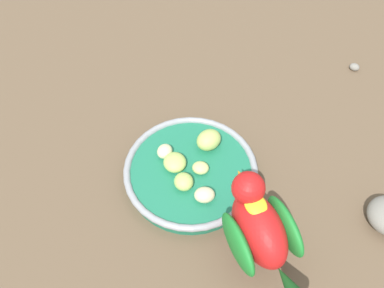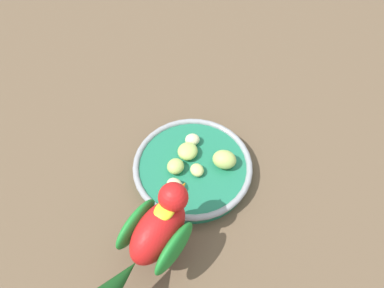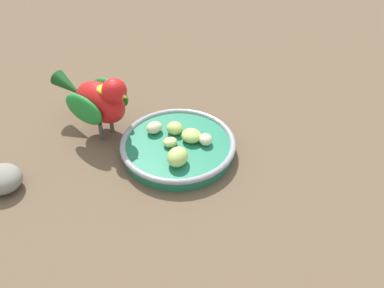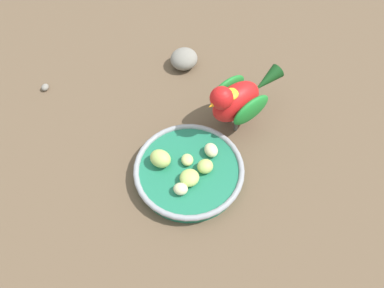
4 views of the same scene
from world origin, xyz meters
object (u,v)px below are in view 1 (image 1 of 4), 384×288
Objects in this scene: apple_piece_4 at (165,151)px; parrot at (261,230)px; pebble_0 at (354,67)px; apple_piece_5 at (204,195)px; feeding_bowl at (191,172)px; apple_piece_3 at (184,182)px; apple_piece_1 at (207,139)px; apple_piece_2 at (175,162)px; apple_piece_0 at (200,168)px.

parrot is (0.20, -0.02, 0.04)m from apple_piece_4.
apple_piece_5 is at bearing -91.17° from pebble_0.
feeding_bowl is 11.14× the size of pebble_0.
apple_piece_3 and apple_piece_5 have the same top height.
feeding_bowl is 0.05m from apple_piece_4.
apple_piece_4 is (-0.03, -0.06, -0.01)m from apple_piece_1.
parrot reaches higher than apple_piece_2.
feeding_bowl is 5.70× the size of apple_piece_2.
apple_piece_1 reaches higher than pebble_0.
apple_piece_0 is 0.63× the size of apple_piece_1.
parrot is (0.10, -0.01, 0.04)m from apple_piece_5.
parrot is at bearing -6.01° from apple_piece_2.
pebble_0 is at bearing 83.70° from apple_piece_3.
apple_piece_2 is 0.18m from parrot.
apple_piece_1 is 0.33m from pebble_0.
apple_piece_1 is at bearing 129.94° from apple_piece_5.
apple_piece_2 reaches higher than feeding_bowl.
feeding_bowl is 0.38m from pebble_0.
apple_piece_1 is at bearing 60.30° from apple_piece_4.
apple_piece_5 is at bearing 20.79° from parrot.
feeding_bowl is 6.81× the size of apple_piece_5.
pebble_0 is (0.08, 0.39, -0.03)m from apple_piece_2.
apple_piece_3 is 0.41m from pebble_0.
pebble_0 is (0.04, 0.40, -0.03)m from apple_piece_3.
parrot reaches higher than feeding_bowl.
apple_piece_1 reaches higher than apple_piece_5.
feeding_bowl is 7.97× the size of apple_piece_4.
apple_piece_2 reaches higher than pebble_0.
apple_piece_3 is at bearing -24.68° from apple_piece_2.
apple_piece_3 is (0.01, -0.03, 0.02)m from feeding_bowl.
apple_piece_5 is at bearing -8.52° from apple_piece_2.
apple_piece_5 is 0.11m from parrot.
pebble_0 is (0.01, 0.40, -0.03)m from apple_piece_5.
apple_piece_1 is 2.20× the size of pebble_0.
pebble_0 is (0.06, 0.38, -0.01)m from feeding_bowl.
apple_piece_2 is 0.03m from apple_piece_4.
apple_piece_2 is (-0.02, -0.01, 0.02)m from feeding_bowl.
feeding_bowl is 0.03m from apple_piece_3.
feeding_bowl is at bearing -75.11° from apple_piece_1.
apple_piece_3 is at bearing -89.97° from apple_piece_0.
apple_piece_4 is (-0.05, -0.01, 0.02)m from feeding_bowl.
apple_piece_3 is 0.04m from apple_piece_5.
apple_piece_0 is at bearing 9.33° from parrot.
parrot reaches higher than apple_piece_3.
apple_piece_1 reaches higher than apple_piece_2.
apple_piece_0 is 0.04m from apple_piece_3.
apple_piece_2 is 0.04m from apple_piece_3.
parrot reaches higher than apple_piece_4.
apple_piece_3 is at bearing -172.49° from apple_piece_5.
feeding_bowl is 6.87× the size of apple_piece_3.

